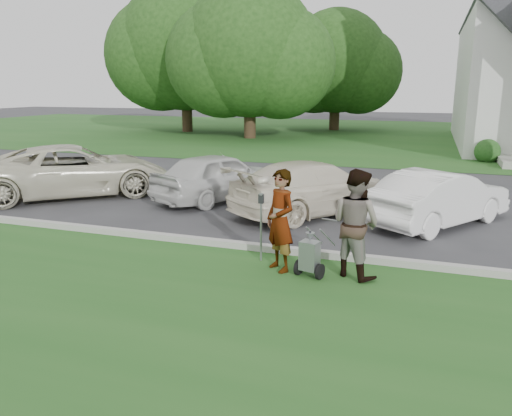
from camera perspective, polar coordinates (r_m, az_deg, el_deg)
The scene contains 15 objects.
ground at distance 9.65m, azimuth -0.30°, elevation -5.97°, with size 120.00×120.00×0.00m, color #333335.
grass_strip at distance 7.12m, azimuth -8.59°, elevation -13.57°, with size 80.00×7.00×0.01m, color #22541D.
church_lawn at distance 35.84m, azimuth 14.36°, elevation 8.09°, with size 80.00×30.00×0.01m, color #22541D.
curb at distance 10.12m, azimuth 0.74°, elevation -4.58°, with size 80.00×0.18×0.15m, color #9E9E93.
tree_left at distance 32.54m, azimuth -0.76°, elevation 16.98°, with size 10.63×8.40×9.71m.
tree_far at distance 37.71m, azimuth -8.14°, elevation 17.29°, with size 11.64×9.20×10.73m.
tree_back at distance 39.22m, azimuth 9.13°, elevation 15.70°, with size 9.61×7.60×8.89m.
striping_cart at distance 8.75m, azimuth 6.17°, elevation -5.53°, with size 0.59×1.00×0.88m.
person_left at distance 8.86m, azimuth 2.79°, elevation -1.55°, with size 0.67×0.44×1.84m, color #999999.
person_right at distance 8.75m, azimuth 11.30°, elevation -1.82°, with size 0.92×0.72×1.90m, color #999999.
parking_meter_near at distance 9.35m, azimuth 0.58°, elevation -1.26°, with size 0.10×0.09×1.32m.
car_a at distance 16.15m, azimuth -20.00°, elevation 4.06°, with size 2.57×5.57×1.55m, color beige.
car_b at distance 14.63m, azimuth -4.32°, elevation 3.65°, with size 1.66×4.14×1.41m, color silver.
car_c at distance 13.12m, azimuth 6.68°, elevation 2.36°, with size 1.93×4.76×1.38m, color #EDE3C9.
car_d at distance 12.69m, azimuth 20.20°, elevation 1.10°, with size 1.41×4.03×1.33m, color white.
Camera 1 is at (3.03, -8.57, 3.25)m, focal length 35.00 mm.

